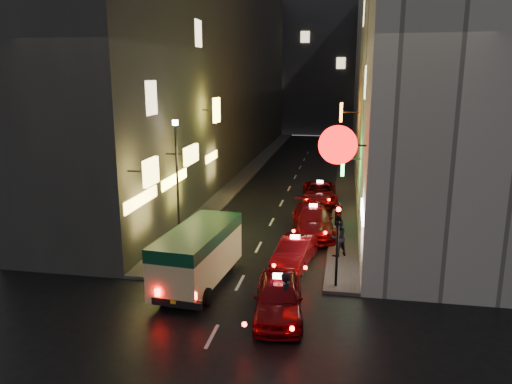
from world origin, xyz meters
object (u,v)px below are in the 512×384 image
Objects in this scene: traffic_light at (338,227)px; minibus at (198,250)px; pedestrian_crossing at (287,294)px; taxi_near at (279,294)px; lamp_post at (177,173)px.

minibus is at bearing -175.18° from traffic_light.
minibus is 1.67× the size of traffic_light.
traffic_light is at bearing -28.27° from pedestrian_crossing.
pedestrian_crossing is (3.96, -2.38, -0.53)m from minibus.
traffic_light reaches higher than minibus.
taxi_near is at bearing -30.48° from minibus.
minibus is 4.28m from taxi_near.
minibus is at bearing -62.86° from lamp_post.
pedestrian_crossing is at bearing -48.52° from lamp_post.
minibus reaches higher than pedestrian_crossing.
pedestrian_crossing reaches higher than taxi_near.
pedestrian_crossing is 10.22m from lamp_post.
lamp_post is at bearing 130.97° from taxi_near.
minibus is 5.77m from traffic_light.
traffic_light reaches higher than pedestrian_crossing.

